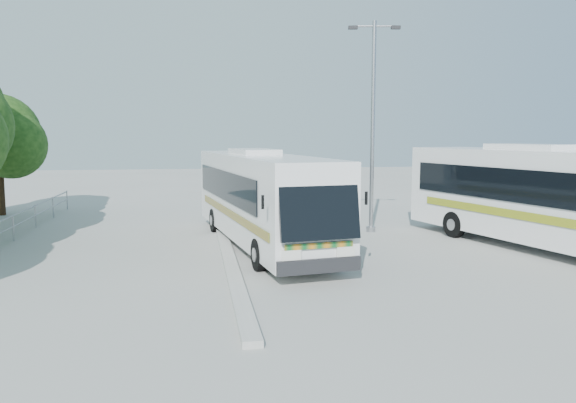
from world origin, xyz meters
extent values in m
plane|color=#A5A5A0|center=(0.00, 0.00, 0.00)|extent=(100.00, 100.00, 0.00)
cube|color=#B2B2AD|center=(-2.30, 2.00, 0.07)|extent=(0.40, 16.00, 0.15)
cylinder|color=gray|center=(-10.00, 14.00, 0.50)|extent=(0.06, 0.06, 1.00)
cylinder|color=#382314|center=(-12.70, 13.30, 1.39)|extent=(0.36, 0.36, 2.77)
sphere|color=black|center=(-11.94, 12.80, 3.46)|extent=(3.28, 3.28, 3.28)
cube|color=silver|center=(-1.00, 3.78, 1.78)|extent=(4.05, 11.60, 2.89)
cube|color=black|center=(-0.14, -1.87, 2.13)|extent=(2.22, 0.76, 1.84)
cube|color=black|center=(-2.28, 4.16, 2.13)|extent=(1.41, 9.01, 1.04)
cube|color=black|center=(0.11, 4.52, 2.13)|extent=(1.41, 9.01, 1.04)
cube|color=#0C5A26|center=(-2.15, 3.32, 1.23)|extent=(1.51, 9.75, 0.27)
cylinder|color=black|center=(-1.50, -0.03, 0.47)|extent=(0.42, 0.98, 0.95)
cylinder|color=black|center=(0.61, 0.29, 0.47)|extent=(0.42, 0.98, 0.95)
cylinder|color=black|center=(-2.54, 6.81, 0.47)|extent=(0.42, 0.98, 0.95)
cylinder|color=black|center=(-0.42, 7.13, 0.47)|extent=(0.42, 0.98, 0.95)
cube|color=silver|center=(8.45, 1.04, 1.88)|extent=(5.42, 12.28, 3.06)
cube|color=black|center=(7.07, 1.30, 2.26)|extent=(2.44, 9.33, 1.10)
cube|color=black|center=(9.54, 1.94, 2.26)|extent=(2.44, 9.33, 1.10)
cube|color=#0B521C|center=(7.29, 0.43, 1.30)|extent=(2.62, 10.11, 0.28)
cylinder|color=black|center=(6.51, 4.06, 0.50)|extent=(0.54, 1.05, 1.00)
cylinder|color=black|center=(8.70, 4.62, 0.50)|extent=(0.54, 1.05, 1.00)
cylinder|color=#97999F|center=(3.73, 5.79, 4.18)|extent=(0.19, 0.19, 8.36)
cylinder|color=#97999F|center=(3.73, 5.79, 8.15)|extent=(1.66, 0.37, 0.08)
cube|color=black|center=(2.91, 5.93, 8.09)|extent=(0.39, 0.25, 0.13)
cube|color=black|center=(4.56, 5.64, 8.09)|extent=(0.39, 0.25, 0.13)
camera|label=1|loc=(-3.29, -15.91, 3.93)|focal=35.00mm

